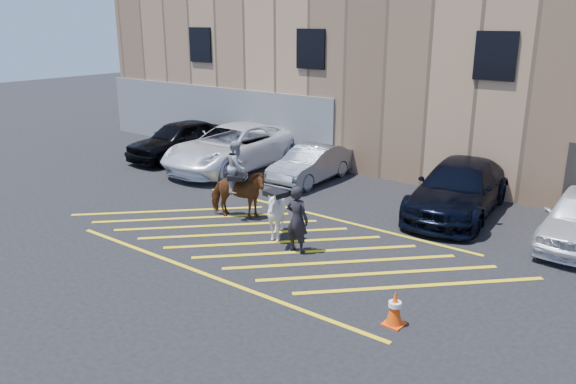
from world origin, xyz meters
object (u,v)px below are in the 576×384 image
Objects in this scene: car_white_pickup at (233,147)px; car_black_suv at (180,140)px; handler at (297,219)px; car_blue_suv at (459,188)px; traffic_cone at (395,308)px; mounted_bay at (238,187)px; car_silver_sedan at (311,164)px; saddled_white at (276,213)px.

car_black_suv is at bearing -178.11° from car_white_pickup.
handler reaches higher than car_black_suv.
car_blue_suv is 7.30m from traffic_cone.
traffic_cone is at bearing -24.43° from car_black_suv.
car_black_suv is at bearing 149.71° from mounted_bay.
car_silver_sedan is at bearing -59.24° from handler.
car_black_suv is 0.78× the size of car_white_pickup.
car_black_suv is 2.03× the size of mounted_bay.
handler is 1.03m from saddled_white.
car_white_pickup is (2.91, 0.15, 0.04)m from car_black_suv.
car_black_suv is 2.91m from car_white_pickup.
car_silver_sedan is at bearing 115.89° from saddled_white.
traffic_cone is (3.64, -1.74, -0.51)m from handler.
saddled_white is 5.06m from traffic_cone.
car_black_suv is at bearing 153.32° from traffic_cone.
car_black_suv is 10.13m from saddled_white.
traffic_cone is (7.11, -7.26, -0.28)m from car_silver_sedan.
car_silver_sedan is 2.26× the size of handler.
car_blue_suv is 5.91m from saddled_white.
mounted_bay reaches higher than car_black_suv.
car_blue_suv is (5.59, -0.14, 0.14)m from car_silver_sedan.
handler is 3.07m from mounted_bay.
car_blue_suv is 5.79m from handler.
mounted_bay is at bearing -19.99° from handler.
traffic_cone is (6.55, -2.72, -0.59)m from mounted_bay.
car_white_pickup is 1.57× the size of car_silver_sedan.
handler reaches higher than saddled_white.
mounted_bay is 2.06m from saddled_white.
mounted_bay reaches higher than car_white_pickup.
traffic_cone is at bearing -22.55° from mounted_bay.
mounted_bay is at bearing -46.99° from car_white_pickup.
handler is at bearing 154.42° from traffic_cone.
car_white_pickup is 3.55m from car_silver_sedan.
car_blue_suv is at bearing 0.04° from car_white_pickup.
saddled_white is at bearing -39.89° from car_white_pickup.
saddled_white is at bearing -25.58° from car_black_suv.
car_white_pickup is at bearing 141.12° from saddled_white.
car_white_pickup is 7.77m from saddled_white.
car_black_suv is 15.18m from traffic_cone.
saddled_white is at bearing -65.90° from car_silver_sedan.
saddled_white is at bearing 155.62° from traffic_cone.
car_blue_suv reaches higher than saddled_white.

